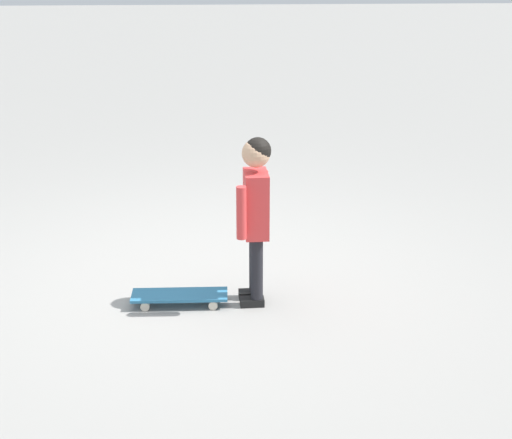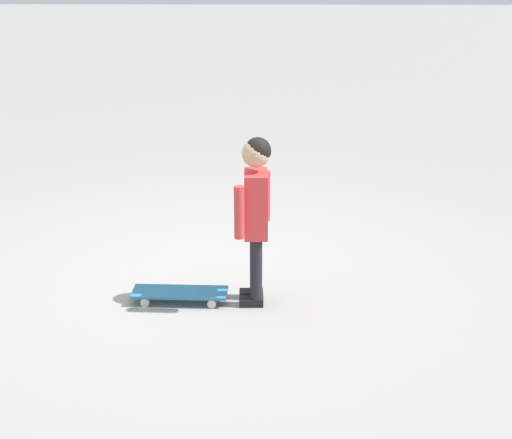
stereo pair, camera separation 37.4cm
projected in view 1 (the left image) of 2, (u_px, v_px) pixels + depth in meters
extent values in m
plane|color=gray|center=(202.00, 277.00, 5.17)|extent=(50.00, 50.00, 0.00)
cylinder|color=black|center=(257.00, 270.00, 4.69)|extent=(0.08, 0.08, 0.42)
cube|color=black|center=(252.00, 302.00, 4.76)|extent=(0.15, 0.08, 0.05)
cylinder|color=black|center=(255.00, 263.00, 4.79)|extent=(0.08, 0.08, 0.42)
cube|color=black|center=(251.00, 294.00, 4.86)|extent=(0.15, 0.08, 0.05)
cube|color=#D13838|center=(256.00, 204.00, 4.60)|extent=(0.15, 0.24, 0.40)
cylinder|color=#D13838|center=(241.00, 213.00, 4.45)|extent=(0.06, 0.06, 0.32)
cylinder|color=#D13838|center=(263.00, 196.00, 4.75)|extent=(0.06, 0.06, 0.32)
sphere|color=tan|center=(256.00, 153.00, 4.49)|extent=(0.17, 0.17, 0.17)
sphere|color=black|center=(258.00, 151.00, 4.49)|extent=(0.16, 0.16, 0.16)
cube|color=teal|center=(180.00, 295.00, 4.76)|extent=(0.60, 0.21, 0.02)
cube|color=#B7B7BC|center=(146.00, 298.00, 4.75)|extent=(0.03, 0.11, 0.02)
cube|color=#B7B7BC|center=(213.00, 296.00, 4.77)|extent=(0.03, 0.11, 0.02)
cylinder|color=beige|center=(145.00, 306.00, 4.69)|extent=(0.06, 0.03, 0.06)
cylinder|color=beige|center=(147.00, 296.00, 4.83)|extent=(0.06, 0.03, 0.06)
cylinder|color=beige|center=(213.00, 305.00, 4.71)|extent=(0.06, 0.03, 0.06)
cylinder|color=beige|center=(213.00, 295.00, 4.85)|extent=(0.06, 0.03, 0.06)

